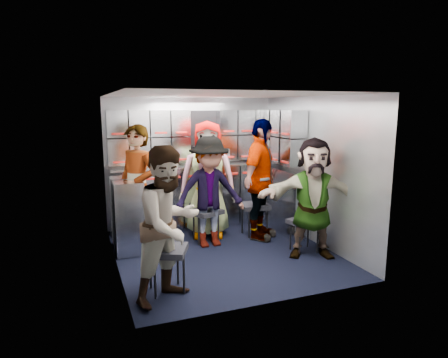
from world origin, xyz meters
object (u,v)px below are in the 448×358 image
object	(u,v)px
jump_seat_mid_left	(206,213)
jump_seat_mid_right	(255,207)
jump_seat_near_left	(166,253)
attendant_arc_c	(208,179)
jump_seat_near_right	(304,223)
attendant_arc_d	(260,180)
attendant_arc_b	(210,192)
attendant_arc_e	(313,198)
attendant_standing	(138,189)
jump_seat_center	(204,209)
attendant_arc_a	(169,224)

from	to	relation	value
jump_seat_mid_left	jump_seat_mid_right	xyz separation A→B (m)	(0.80, 0.04, 0.01)
jump_seat_near_left	attendant_arc_c	world-z (taller)	attendant_arc_c
jump_seat_mid_right	jump_seat_near_right	distance (m)	0.95
jump_seat_near_left	attendant_arc_d	world-z (taller)	attendant_arc_d
attendant_arc_b	attendant_arc_e	distance (m)	1.42
jump_seat_near_left	jump_seat_near_right	distance (m)	2.09
jump_seat_near_right	attendant_arc_b	xyz separation A→B (m)	(-1.13, 0.68, 0.38)
jump_seat_mid_right	attendant_arc_d	distance (m)	0.50
attendant_arc_b	attendant_standing	bearing A→B (deg)	172.12
attendant_arc_b	jump_seat_near_left	bearing A→B (deg)	-126.21
jump_seat_center	attendant_standing	xyz separation A→B (m)	(-1.09, -0.49, 0.49)
jump_seat_near_right	attendant_arc_d	world-z (taller)	attendant_arc_d
jump_seat_near_left	attendant_standing	xyz separation A→B (m)	(-0.08, 1.35, 0.43)
attendant_arc_e	attendant_arc_b	bearing A→B (deg)	165.60
jump_seat_mid_right	attendant_arc_b	xyz separation A→B (m)	(-0.80, -0.22, 0.35)
attendant_arc_c	jump_seat_center	bearing A→B (deg)	107.95
jump_seat_mid_right	attendant_arc_a	distance (m)	2.36
jump_seat_mid_right	attendant_arc_e	world-z (taller)	attendant_arc_e
jump_seat_center	attendant_arc_d	xyz separation A→B (m)	(0.69, -0.59, 0.52)
jump_seat_mid_left	attendant_arc_b	xyz separation A→B (m)	(0.00, -0.18, 0.36)
jump_seat_mid_left	jump_seat_center	world-z (taller)	jump_seat_mid_left
jump_seat_mid_left	attendant_standing	bearing A→B (deg)	-177.56
jump_seat_mid_right	attendant_standing	size ratio (longest dim) A/B	0.28
jump_seat_center	jump_seat_near_right	world-z (taller)	jump_seat_near_right
attendant_arc_e	jump_seat_near_left	bearing A→B (deg)	-147.40
attendant_arc_a	attendant_arc_b	size ratio (longest dim) A/B	1.02
jump_seat_mid_right	attendant_arc_c	world-z (taller)	attendant_arc_c
attendant_arc_c	attendant_arc_d	xyz separation A→B (m)	(0.69, -0.41, 0.02)
attendant_arc_c	attendant_arc_e	distance (m)	1.65
attendant_arc_b	jump_seat_mid_left	bearing A→B (deg)	90.24
jump_seat_near_left	attendant_standing	world-z (taller)	attendant_standing
jump_seat_near_left	attendant_standing	bearing A→B (deg)	93.39
attendant_arc_b	attendant_arc_c	distance (m)	0.47
attendant_arc_a	attendant_arc_b	bearing A→B (deg)	27.10
jump_seat_near_right	attendant_standing	distance (m)	2.30
jump_seat_near_left	jump_seat_near_right	world-z (taller)	jump_seat_near_left
jump_seat_near_left	attendant_arc_a	xyz separation A→B (m)	(0.00, -0.18, 0.36)
jump_seat_near_left	jump_seat_near_right	xyz separation A→B (m)	(2.02, 0.53, -0.04)
jump_seat_mid_left	attendant_standing	xyz separation A→B (m)	(-0.97, -0.04, 0.44)
attendant_arc_b	jump_seat_near_right	bearing A→B (deg)	-30.68
attendant_arc_c	jump_seat_near_right	bearing A→B (deg)	-30.01
jump_seat_near_right	attendant_standing	bearing A→B (deg)	158.79
jump_seat_mid_left	attendant_arc_a	distance (m)	1.84
jump_seat_near_right	jump_seat_center	bearing A→B (deg)	127.85
jump_seat_mid_right	jump_seat_near_right	xyz separation A→B (m)	(0.33, -0.89, -0.04)
jump_seat_near_left	attendant_arc_c	xyz separation A→B (m)	(1.01, 1.65, 0.44)
attendant_arc_b	attendant_arc_c	bearing A→B (deg)	75.34
jump_seat_mid_left	attendant_arc_e	distance (m)	1.58
jump_seat_near_left	attendant_arc_b	size ratio (longest dim) A/B	0.35
jump_seat_near_left	jump_seat_mid_right	distance (m)	2.21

